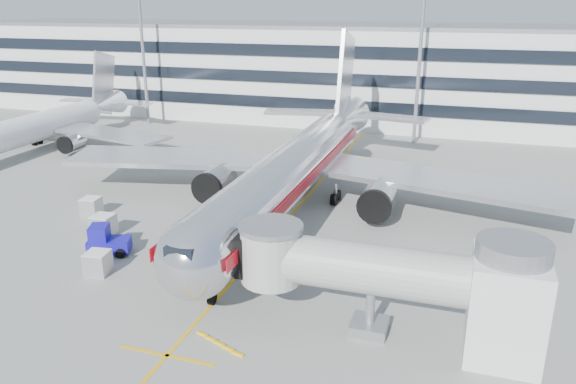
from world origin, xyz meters
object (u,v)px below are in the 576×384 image
(belt_loader, at_px, (195,253))
(baggage_tug, at_px, (106,242))
(main_jet, at_px, (299,165))
(cargo_container_front, at_px, (98,263))
(cargo_container_left, at_px, (103,226))
(cargo_container_right, at_px, (91,207))
(ramp_worker, at_px, (169,257))

(belt_loader, bearing_deg, baggage_tug, -171.60)
(main_jet, bearing_deg, belt_loader, -106.38)
(main_jet, distance_m, cargo_container_front, 21.01)
(cargo_container_left, bearing_deg, main_jet, 41.05)
(cargo_container_front, bearing_deg, cargo_container_right, 128.32)
(cargo_container_right, height_order, ramp_worker, ramp_worker)
(cargo_container_left, relative_size, cargo_container_right, 1.05)
(baggage_tug, relative_size, cargo_container_front, 2.01)
(belt_loader, relative_size, baggage_tug, 1.32)
(cargo_container_left, relative_size, cargo_container_front, 1.01)
(baggage_tug, distance_m, cargo_container_front, 3.50)
(belt_loader, bearing_deg, ramp_worker, -124.48)
(baggage_tug, distance_m, cargo_container_left, 3.91)
(baggage_tug, xyz_separation_m, cargo_container_left, (-2.43, 3.05, -0.12))
(belt_loader, height_order, cargo_container_left, belt_loader)
(cargo_container_right, bearing_deg, cargo_container_left, -43.50)
(cargo_container_front, bearing_deg, ramp_worker, 28.25)
(cargo_container_right, bearing_deg, main_jet, 24.63)
(ramp_worker, bearing_deg, cargo_container_right, 96.09)
(cargo_container_left, height_order, cargo_container_right, cargo_container_left)
(baggage_tug, bearing_deg, belt_loader, 8.40)
(baggage_tug, relative_size, cargo_container_right, 2.08)
(cargo_container_left, distance_m, ramp_worker, 9.25)
(cargo_container_right, xyz_separation_m, cargo_container_front, (7.95, -10.06, 0.01))
(belt_loader, height_order, cargo_container_front, belt_loader)
(ramp_worker, bearing_deg, belt_loader, 3.01)
(cargo_container_right, bearing_deg, baggage_tug, -46.78)
(baggage_tug, bearing_deg, ramp_worker, -6.94)
(main_jet, relative_size, belt_loader, 10.51)
(main_jet, bearing_deg, cargo_container_front, -118.47)
(cargo_container_right, distance_m, ramp_worker, 14.63)
(main_jet, xyz_separation_m, baggage_tug, (-11.36, -15.07, -3.18))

